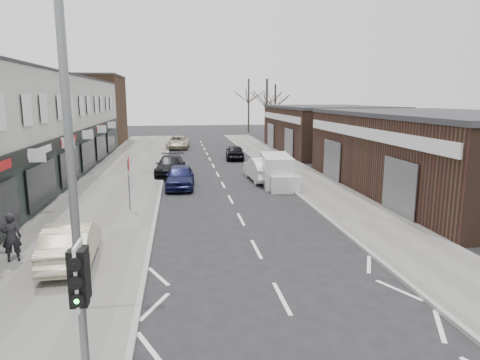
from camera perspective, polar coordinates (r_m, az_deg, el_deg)
name	(u,v)px	position (r m, az deg, el deg)	size (l,w,h in m)	color
ground	(302,337)	(10.79, 8.24, -20.00)	(160.00, 160.00, 0.00)	black
pavement_left	(123,176)	(31.59, -15.30, 0.55)	(5.50, 64.00, 0.12)	slate
pavement_right	(293,172)	(32.46, 7.15, 1.13)	(3.50, 64.00, 0.12)	slate
shop_terrace_left	(3,130)	(30.40, -29.01, 5.82)	(8.00, 41.00, 7.10)	beige
brick_block_far	(88,111)	(54.95, -19.65, 8.68)	(8.00, 10.00, 8.00)	#47301E
right_unit_near	(443,155)	(27.66, 25.40, 3.05)	(10.00, 18.00, 4.50)	#372419
right_unit_far	(327,130)	(45.60, 11.49, 6.56)	(10.00, 16.00, 4.50)	#372419
tree_far_a	(266,139)	(58.32, 3.54, 5.44)	(3.60, 3.60, 8.00)	#382D26
tree_far_b	(275,135)	(64.68, 4.65, 5.96)	(3.60, 3.60, 7.50)	#382D26
tree_far_c	(249,132)	(69.99, 1.15, 6.37)	(3.60, 3.60, 8.50)	#382D26
traffic_light	(81,290)	(7.70, -20.49, -13.62)	(0.28, 0.60, 3.10)	slate
street_lamp	(80,148)	(8.30, -20.59, 3.98)	(2.23, 0.22, 8.00)	slate
warning_sign	(129,168)	(21.26, -14.58, 1.56)	(0.12, 0.80, 2.70)	slate
white_van	(277,171)	(27.42, 4.92, 1.17)	(2.15, 5.09, 1.92)	silver
sedan_on_pavement	(71,242)	(15.41, -21.57, -7.69)	(1.46, 4.19, 1.38)	#BEB798
pedestrian	(11,237)	(16.24, -28.19, -6.74)	(0.61, 0.40, 1.68)	black
parked_car_left_a	(180,177)	(26.73, -8.00, 0.44)	(1.70, 4.23, 1.44)	#14173E
parked_car_left_b	(170,166)	(31.26, -9.25, 1.90)	(1.99, 4.89, 1.42)	black
parked_car_left_c	(178,142)	(47.84, -8.24, 4.98)	(2.28, 4.94, 1.37)	#B7AA93
parked_car_right_a	(262,169)	(28.93, 2.98, 1.48)	(1.68, 4.81, 1.59)	white
parked_car_right_b	(235,152)	(38.97, -0.69, 3.75)	(1.60, 3.97, 1.35)	black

